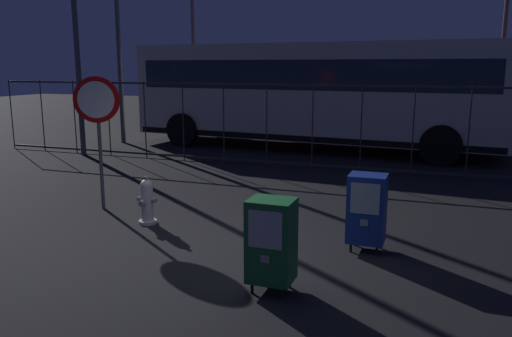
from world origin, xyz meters
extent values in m
plane|color=black|center=(0.00, 0.00, 0.00)|extent=(60.00, 60.00, 0.00)
cylinder|color=silver|center=(-1.33, 0.78, 0.03)|extent=(0.28, 0.28, 0.05)
cylinder|color=silver|center=(-1.33, 0.78, 0.33)|extent=(0.19, 0.19, 0.55)
sphere|color=silver|center=(-1.33, 0.78, 0.60)|extent=(0.19, 0.19, 0.19)
cylinder|color=gray|center=(-1.33, 0.78, 0.72)|extent=(0.06, 0.06, 0.05)
cylinder|color=gray|center=(-1.33, 0.65, 0.35)|extent=(0.09, 0.08, 0.09)
cylinder|color=gray|center=(-1.46, 0.78, 0.38)|extent=(0.07, 0.07, 0.07)
cylinder|color=gray|center=(-1.20, 0.78, 0.38)|extent=(0.07, 0.07, 0.07)
cylinder|color=black|center=(1.06, -1.00, 0.06)|extent=(0.04, 0.04, 0.12)
cylinder|color=black|center=(1.40, -1.00, 0.06)|extent=(0.04, 0.04, 0.12)
cylinder|color=black|center=(1.06, -0.72, 0.06)|extent=(0.04, 0.04, 0.12)
cylinder|color=black|center=(1.40, -0.72, 0.06)|extent=(0.04, 0.04, 0.12)
cube|color=#19602D|center=(1.23, -0.86, 0.57)|extent=(0.48, 0.40, 0.90)
cube|color=#B2B7BF|center=(1.23, -1.06, 0.75)|extent=(0.36, 0.01, 0.40)
cube|color=gray|center=(1.23, -1.06, 0.43)|extent=(0.10, 0.02, 0.08)
cylinder|color=black|center=(1.84, 0.62, 0.06)|extent=(0.04, 0.04, 0.12)
cylinder|color=black|center=(2.17, 0.62, 0.06)|extent=(0.04, 0.04, 0.12)
cylinder|color=black|center=(1.84, 0.90, 0.06)|extent=(0.04, 0.04, 0.12)
cylinder|color=black|center=(2.17, 0.90, 0.06)|extent=(0.04, 0.04, 0.12)
cube|color=navy|center=(2.00, 0.76, 0.57)|extent=(0.48, 0.40, 0.90)
cube|color=#B2B7BF|center=(2.00, 0.55, 0.75)|extent=(0.36, 0.01, 0.40)
cube|color=gray|center=(2.00, 0.55, 0.43)|extent=(0.10, 0.02, 0.08)
cylinder|color=#4C4F54|center=(-2.49, 1.25, 1.10)|extent=(0.06, 0.06, 2.20)
cylinder|color=red|center=(-2.49, 1.23, 1.85)|extent=(0.71, 0.31, 0.76)
cylinder|color=white|center=(-2.49, 1.21, 1.85)|extent=(0.56, 0.23, 0.60)
cube|color=#2D2D33|center=(0.00, 5.83, 1.95)|extent=(18.00, 0.04, 0.05)
cube|color=#2D2D33|center=(0.00, 5.83, 0.10)|extent=(18.00, 0.04, 0.05)
cylinder|color=#2D2D33|center=(-9.00, 5.83, 1.00)|extent=(0.03, 0.03, 2.00)
cylinder|color=#2D2D33|center=(-7.88, 5.83, 1.00)|extent=(0.03, 0.03, 2.00)
cylinder|color=#2D2D33|center=(-6.75, 5.83, 1.00)|extent=(0.03, 0.03, 2.00)
cylinder|color=#2D2D33|center=(-5.62, 5.83, 1.00)|extent=(0.03, 0.03, 2.00)
cylinder|color=#2D2D33|center=(-4.50, 5.83, 1.00)|extent=(0.03, 0.03, 2.00)
cylinder|color=#2D2D33|center=(-3.38, 5.83, 1.00)|extent=(0.03, 0.03, 2.00)
cylinder|color=#2D2D33|center=(-2.25, 5.83, 1.00)|extent=(0.03, 0.03, 2.00)
cylinder|color=#2D2D33|center=(-1.12, 5.83, 1.00)|extent=(0.03, 0.03, 2.00)
cylinder|color=#2D2D33|center=(0.00, 5.83, 1.00)|extent=(0.03, 0.03, 2.00)
cylinder|color=#2D2D33|center=(1.12, 5.83, 1.00)|extent=(0.03, 0.03, 2.00)
cylinder|color=#2D2D33|center=(2.25, 5.83, 1.00)|extent=(0.03, 0.03, 2.00)
cylinder|color=#2D2D33|center=(3.38, 5.83, 1.00)|extent=(0.03, 0.03, 2.00)
cube|color=beige|center=(-0.73, 8.83, 1.67)|extent=(10.66, 3.31, 2.65)
cube|color=#1E2838|center=(-0.73, 8.83, 2.15)|extent=(10.04, 3.28, 0.80)
cube|color=black|center=(-0.73, 8.83, 0.45)|extent=(10.45, 3.30, 0.16)
cylinder|color=black|center=(2.83, 7.29, 0.50)|extent=(1.02, 0.36, 1.00)
cylinder|color=black|center=(3.03, 9.79, 0.50)|extent=(1.02, 0.36, 1.00)
cylinder|color=black|center=(-4.49, 7.87, 0.50)|extent=(1.02, 0.36, 1.00)
cylinder|color=black|center=(-4.30, 10.36, 0.50)|extent=(1.02, 0.36, 1.00)
cube|color=red|center=(-0.31, 13.34, 1.67)|extent=(10.74, 3.87, 2.65)
cube|color=#1E2838|center=(-0.31, 13.34, 2.15)|extent=(10.12, 3.81, 0.80)
cube|color=black|center=(-0.31, 13.34, 0.45)|extent=(10.53, 3.86, 0.16)
cylinder|color=black|center=(3.17, 11.61, 0.50)|extent=(1.03, 0.41, 1.00)
cylinder|color=black|center=(3.50, 14.09, 0.50)|extent=(1.03, 0.41, 1.00)
cylinder|color=black|center=(-4.11, 12.59, 0.50)|extent=(1.03, 0.41, 1.00)
cylinder|color=black|center=(-3.78, 15.07, 0.50)|extent=(1.03, 0.41, 1.00)
cylinder|color=#4C4F54|center=(-7.52, 14.61, 3.78)|extent=(0.14, 0.14, 7.56)
cylinder|color=#4C4F54|center=(4.58, 14.09, 4.12)|extent=(0.14, 0.14, 8.24)
cylinder|color=#4C4F54|center=(-6.36, 5.61, 3.41)|extent=(0.14, 0.14, 6.82)
cylinder|color=#4C4F54|center=(-6.64, 7.91, 3.34)|extent=(0.14, 0.14, 6.68)
camera|label=1|loc=(2.88, -5.81, 2.40)|focal=36.13mm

